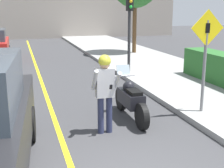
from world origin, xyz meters
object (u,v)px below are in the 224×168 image
at_px(motorcycle, 131,100).
at_px(traffic_light, 130,16).
at_px(crossing_sign, 206,52).
at_px(person_biker, 105,85).

relative_size(motorcycle, traffic_light, 0.67).
height_order(motorcycle, traffic_light, traffic_light).
relative_size(motorcycle, crossing_sign, 0.84).
bearing_deg(traffic_light, motorcycle, -109.36).
bearing_deg(motorcycle, crossing_sign, -12.07).
xyz_separation_m(motorcycle, person_biker, (-0.88, -0.72, 0.61)).
distance_m(motorcycle, traffic_light, 5.75).
bearing_deg(traffic_light, person_biker, -114.65).
bearing_deg(crossing_sign, motorcycle, 167.93).
bearing_deg(person_biker, motorcycle, 39.31).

